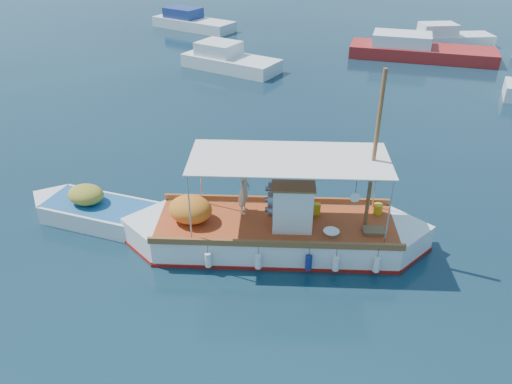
% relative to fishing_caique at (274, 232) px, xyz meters
% --- Properties ---
extents(ground, '(160.00, 160.00, 0.00)m').
position_rel_fishing_caique_xyz_m(ground, '(0.56, 0.31, -0.51)').
color(ground, black).
rests_on(ground, ground).
extents(fishing_caique, '(9.16, 4.59, 5.85)m').
position_rel_fishing_caique_xyz_m(fishing_caique, '(0.00, 0.00, 0.00)').
color(fishing_caique, white).
rests_on(fishing_caique, ground).
extents(dinghy, '(5.94, 1.73, 1.45)m').
position_rel_fishing_caique_xyz_m(dinghy, '(-5.62, -0.70, -0.21)').
color(dinghy, white).
rests_on(dinghy, ground).
extents(bg_boat_nw, '(6.57, 3.62, 1.80)m').
position_rel_fishing_caique_xyz_m(bg_boat_nw, '(-8.65, 16.87, -0.02)').
color(bg_boat_nw, silver).
rests_on(bg_boat_nw, ground).
extents(bg_boat_n, '(9.67, 3.49, 1.80)m').
position_rel_fishing_caique_xyz_m(bg_boat_n, '(2.40, 23.55, -0.02)').
color(bg_boat_n, '#A31E1B').
rests_on(bg_boat_n, ground).
extents(bg_boat_far_w, '(7.50, 3.88, 1.80)m').
position_rel_fishing_caique_xyz_m(bg_boat_far_w, '(-15.99, 26.36, -0.02)').
color(bg_boat_far_w, silver).
rests_on(bg_boat_far_w, ground).
extents(bg_boat_far_n, '(6.54, 4.48, 1.80)m').
position_rel_fishing_caique_xyz_m(bg_boat_far_n, '(4.08, 27.80, -0.02)').
color(bg_boat_far_n, silver).
rests_on(bg_boat_far_n, ground).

